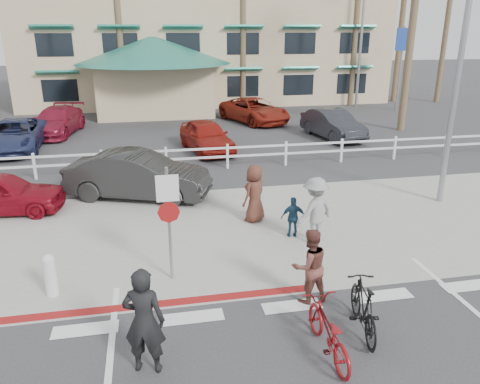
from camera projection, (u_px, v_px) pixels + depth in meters
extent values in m
plane|color=#333335|center=(301.00, 324.00, 8.87)|extent=(140.00, 140.00, 0.00)
cube|color=gray|center=(250.00, 229.00, 13.03)|extent=(22.00, 7.00, 0.01)
cube|color=#333335|center=(226.00, 185.00, 16.73)|extent=(40.00, 5.00, 0.01)
cube|color=#333335|center=(197.00, 131.00, 25.52)|extent=(50.00, 16.00, 0.01)
cube|color=maroon|center=(140.00, 306.00, 9.42)|extent=(7.00, 0.25, 0.02)
imported|color=maroon|center=(328.00, 331.00, 7.91)|extent=(0.65, 1.78, 0.93)
imported|color=black|center=(144.00, 321.00, 7.39)|extent=(0.77, 0.60, 1.86)
imported|color=black|center=(364.00, 307.00, 8.50)|extent=(0.78, 1.75, 1.02)
imported|color=brown|center=(310.00, 266.00, 9.38)|extent=(0.85, 0.71, 1.59)
imported|color=gray|center=(315.00, 211.00, 11.96)|extent=(1.32, 1.09, 1.78)
imported|color=#1A374F|center=(293.00, 217.00, 12.39)|extent=(0.69, 0.36, 1.13)
imported|color=#4F281E|center=(255.00, 193.00, 13.34)|extent=(0.97, 0.94, 1.69)
imported|color=black|center=(138.00, 175.00, 15.24)|extent=(4.91, 3.10, 1.53)
imported|color=maroon|center=(0.00, 193.00, 14.01)|extent=(3.82, 1.85, 1.26)
imported|color=navy|center=(15.00, 135.00, 21.21)|extent=(2.41, 5.03, 1.38)
imported|color=maroon|center=(206.00, 136.00, 21.05)|extent=(2.42, 4.39, 1.41)
imported|color=black|center=(333.00, 124.00, 23.55)|extent=(2.17, 4.50, 1.42)
imported|color=maroon|center=(57.00, 121.00, 24.40)|extent=(2.73, 5.07, 1.40)
imported|color=maroon|center=(254.00, 110.00, 27.59)|extent=(3.96, 5.54, 1.40)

